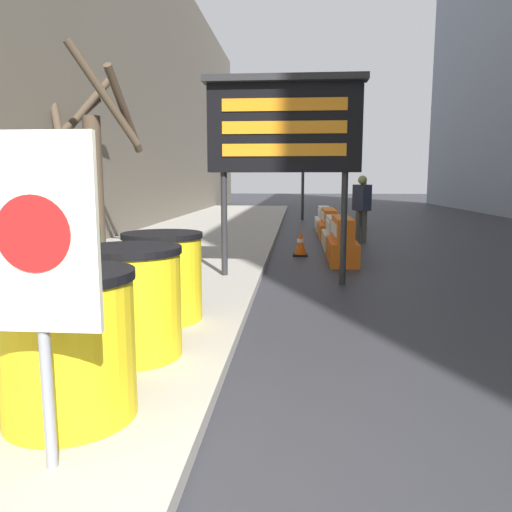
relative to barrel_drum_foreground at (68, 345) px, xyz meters
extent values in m
cube|color=#706656|center=(-3.70, 8.91, 4.40)|extent=(0.40, 50.40, 10.01)
cylinder|color=#4C3D2D|center=(-2.77, 7.20, 0.92)|extent=(0.36, 0.36, 2.81)
cylinder|color=#4C3D2D|center=(-3.38, 7.63, 2.24)|extent=(0.89, 1.40, 1.35)
cylinder|color=#4C3D2D|center=(-2.05, 7.15, 2.41)|extent=(0.25, 1.55, 1.59)
cylinder|color=#4C3D2D|center=(-2.28, 6.71, 2.65)|extent=(1.09, 1.15, 1.92)
cylinder|color=#4C3D2D|center=(-3.26, 7.76, 2.42)|extent=(1.20, 1.17, 1.81)
cylinder|color=#4C3D2D|center=(-3.30, 6.79, 2.18)|extent=(0.86, 1.25, 1.15)
cylinder|color=yellow|center=(0.00, 0.00, -0.03)|extent=(0.84, 0.84, 0.90)
cylinder|color=black|center=(0.00, 0.00, 0.45)|extent=(0.87, 0.87, 0.06)
cylinder|color=yellow|center=(0.03, 1.15, -0.03)|extent=(0.84, 0.84, 0.90)
cylinder|color=black|center=(0.03, 1.15, 0.45)|extent=(0.87, 0.87, 0.06)
cylinder|color=yellow|center=(-0.01, 2.30, -0.03)|extent=(0.84, 0.84, 0.90)
cylinder|color=black|center=(-0.01, 2.30, 0.45)|extent=(0.87, 0.87, 0.06)
cylinder|color=gray|center=(0.16, -0.57, 0.15)|extent=(0.06, 0.06, 1.26)
cube|color=beige|center=(0.16, -0.59, 0.78)|extent=(0.64, 0.04, 1.00)
cylinder|color=red|center=(0.16, -0.61, 0.78)|extent=(0.39, 0.01, 0.39)
cylinder|color=#28282B|center=(0.28, 4.92, 0.28)|extent=(0.10, 0.10, 1.76)
cylinder|color=#28282B|center=(2.17, 4.92, 0.28)|extent=(0.10, 0.10, 1.76)
cube|color=black|center=(1.23, 4.92, 1.83)|extent=(2.36, 0.24, 1.34)
cube|color=#28282B|center=(1.23, 4.85, 2.54)|extent=(2.48, 0.34, 0.10)
cube|color=orange|center=(1.23, 4.79, 2.16)|extent=(1.89, 0.02, 0.19)
cube|color=orange|center=(1.23, 4.79, 1.83)|extent=(1.89, 0.02, 0.19)
cube|color=orange|center=(1.23, 4.79, 1.49)|extent=(1.89, 0.02, 0.19)
cube|color=orange|center=(2.35, 7.12, -0.38)|extent=(0.54, 1.72, 0.46)
cube|color=orange|center=(2.35, 7.12, 0.08)|extent=(0.32, 1.72, 0.46)
cube|color=white|center=(2.18, 7.12, 0.08)|extent=(0.02, 1.38, 0.23)
cube|color=beige|center=(2.35, 9.25, -0.41)|extent=(0.54, 1.75, 0.38)
cube|color=beige|center=(2.35, 9.25, -0.03)|extent=(0.32, 1.75, 0.38)
cube|color=white|center=(2.18, 9.25, -0.03)|extent=(0.02, 1.40, 0.19)
cube|color=orange|center=(2.35, 11.53, -0.40)|extent=(0.57, 1.93, 0.41)
cube|color=orange|center=(2.35, 11.53, 0.01)|extent=(0.34, 1.93, 0.41)
cube|color=white|center=(2.17, 11.53, 0.01)|extent=(0.02, 1.54, 0.21)
cube|color=silver|center=(2.35, 13.82, -0.42)|extent=(0.59, 1.99, 0.38)
cube|color=silver|center=(2.35, 13.82, -0.04)|extent=(0.35, 1.99, 0.38)
cube|color=white|center=(2.16, 13.82, -0.04)|extent=(0.02, 1.59, 0.19)
cube|color=black|center=(2.91, 11.11, -0.59)|extent=(0.32, 0.32, 0.04)
cone|color=#EA560F|center=(2.91, 11.11, -0.30)|extent=(0.26, 0.26, 0.53)
cylinder|color=white|center=(2.91, 11.11, -0.27)|extent=(0.15, 0.15, 0.07)
cube|color=black|center=(1.52, 7.89, -0.59)|extent=(0.32, 0.32, 0.04)
cone|color=#EA560F|center=(1.52, 7.89, -0.30)|extent=(0.26, 0.26, 0.54)
cylinder|color=white|center=(1.52, 7.89, -0.27)|extent=(0.15, 0.15, 0.08)
cube|color=black|center=(2.83, 15.41, -0.59)|extent=(0.43, 0.43, 0.04)
cone|color=#EA560F|center=(2.83, 15.41, -0.20)|extent=(0.34, 0.34, 0.73)
cylinder|color=white|center=(2.83, 15.41, -0.17)|extent=(0.20, 0.20, 0.10)
cylinder|color=#2D2D30|center=(1.65, 17.93, 1.41)|extent=(0.12, 0.12, 4.02)
cube|color=#23281E|center=(1.65, 17.77, 3.00)|extent=(0.28, 0.28, 0.84)
sphere|color=#360605|center=(1.65, 17.62, 3.28)|extent=(0.15, 0.15, 0.15)
sphere|color=#392C06|center=(1.65, 17.62, 3.00)|extent=(0.15, 0.15, 0.15)
sphere|color=green|center=(1.65, 17.62, 2.72)|extent=(0.15, 0.15, 0.15)
cylinder|color=#333338|center=(3.70, 15.19, -0.21)|extent=(0.13, 0.13, 0.80)
cylinder|color=#333338|center=(3.85, 15.19, -0.21)|extent=(0.13, 0.13, 0.80)
cube|color=orange|center=(3.78, 15.19, 0.50)|extent=(0.31, 0.46, 0.63)
sphere|color=#927B54|center=(3.78, 15.19, 0.93)|extent=(0.22, 0.22, 0.22)
cylinder|color=#514C42|center=(3.04, 10.34, -0.18)|extent=(0.14, 0.14, 0.85)
cylinder|color=#514C42|center=(3.20, 10.34, -0.18)|extent=(0.14, 0.14, 0.85)
cube|color=#232838|center=(3.12, 10.34, 0.58)|extent=(0.47, 0.54, 0.68)
sphere|color=#8A934B|center=(3.12, 10.34, 1.04)|extent=(0.23, 0.23, 0.23)
camera|label=1|loc=(1.45, -2.94, 1.04)|focal=35.00mm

